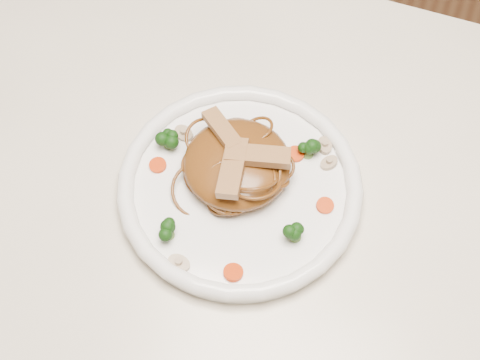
% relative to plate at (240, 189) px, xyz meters
% --- Properties ---
extents(table, '(1.20, 0.80, 0.75)m').
position_rel_plate_xyz_m(table, '(0.07, -0.03, -0.11)').
color(table, '#F1E5CD').
rests_on(table, ground).
extents(plate, '(0.34, 0.34, 0.02)m').
position_rel_plate_xyz_m(plate, '(0.00, 0.00, 0.00)').
color(plate, white).
rests_on(plate, table).
extents(noodle_mound, '(0.16, 0.16, 0.04)m').
position_rel_plate_xyz_m(noodle_mound, '(-0.01, 0.02, 0.03)').
color(noodle_mound, brown).
rests_on(noodle_mound, plate).
extents(chicken_a, '(0.08, 0.04, 0.01)m').
position_rel_plate_xyz_m(chicken_a, '(0.01, 0.02, 0.05)').
color(chicken_a, '#AC8151').
rests_on(chicken_a, noodle_mound).
extents(chicken_b, '(0.06, 0.05, 0.01)m').
position_rel_plate_xyz_m(chicken_b, '(-0.04, 0.04, 0.05)').
color(chicken_b, '#AC8151').
rests_on(chicken_b, noodle_mound).
extents(chicken_c, '(0.04, 0.08, 0.01)m').
position_rel_plate_xyz_m(chicken_c, '(-0.01, -0.01, 0.05)').
color(chicken_c, '#AC8151').
rests_on(chicken_c, noodle_mound).
extents(broccoli_0, '(0.04, 0.04, 0.03)m').
position_rel_plate_xyz_m(broccoli_0, '(0.06, 0.07, 0.02)').
color(broccoli_0, '#123D0C').
rests_on(broccoli_0, plate).
extents(broccoli_1, '(0.03, 0.03, 0.03)m').
position_rel_plate_xyz_m(broccoli_1, '(-0.10, 0.02, 0.02)').
color(broccoli_1, '#123D0C').
rests_on(broccoli_1, plate).
extents(broccoli_2, '(0.03, 0.03, 0.03)m').
position_rel_plate_xyz_m(broccoli_2, '(-0.05, -0.09, 0.02)').
color(broccoli_2, '#123D0C').
rests_on(broccoli_2, plate).
extents(broccoli_3, '(0.03, 0.03, 0.03)m').
position_rel_plate_xyz_m(broccoli_3, '(0.08, -0.04, 0.02)').
color(broccoli_3, '#123D0C').
rests_on(broccoli_3, plate).
extents(carrot_0, '(0.03, 0.03, 0.00)m').
position_rel_plate_xyz_m(carrot_0, '(0.05, 0.06, 0.01)').
color(carrot_0, '#E43C08').
rests_on(carrot_0, plate).
extents(carrot_1, '(0.02, 0.02, 0.00)m').
position_rel_plate_xyz_m(carrot_1, '(-0.10, -0.01, 0.01)').
color(carrot_1, '#E43C08').
rests_on(carrot_1, plate).
extents(carrot_2, '(0.02, 0.02, 0.00)m').
position_rel_plate_xyz_m(carrot_2, '(0.10, 0.01, 0.01)').
color(carrot_2, '#E43C08').
rests_on(carrot_2, plate).
extents(carrot_3, '(0.02, 0.02, 0.00)m').
position_rel_plate_xyz_m(carrot_3, '(-0.03, 0.08, 0.01)').
color(carrot_3, '#E43C08').
rests_on(carrot_3, plate).
extents(carrot_4, '(0.03, 0.03, 0.00)m').
position_rel_plate_xyz_m(carrot_4, '(0.03, -0.11, 0.01)').
color(carrot_4, '#E43C08').
rests_on(carrot_4, plate).
extents(mushroom_0, '(0.03, 0.03, 0.01)m').
position_rel_plate_xyz_m(mushroom_0, '(-0.03, -0.12, 0.01)').
color(mushroom_0, beige).
rests_on(mushroom_0, plate).
extents(mushroom_1, '(0.03, 0.03, 0.01)m').
position_rel_plate_xyz_m(mushroom_1, '(0.09, 0.07, 0.01)').
color(mushroom_1, beige).
rests_on(mushroom_1, plate).
extents(mushroom_2, '(0.03, 0.03, 0.01)m').
position_rel_plate_xyz_m(mushroom_2, '(-0.09, 0.04, 0.01)').
color(mushroom_2, beige).
rests_on(mushroom_2, plate).
extents(mushroom_3, '(0.03, 0.03, 0.01)m').
position_rel_plate_xyz_m(mushroom_3, '(0.08, 0.09, 0.01)').
color(mushroom_3, beige).
rests_on(mushroom_3, plate).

